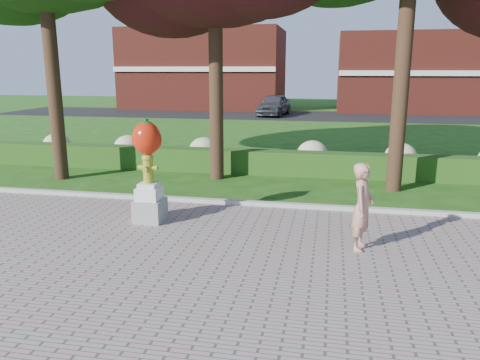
{
  "coord_description": "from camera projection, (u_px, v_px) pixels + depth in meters",
  "views": [
    {
      "loc": [
        1.62,
        -8.55,
        3.5
      ],
      "look_at": [
        -0.25,
        1.0,
        1.19
      ],
      "focal_mm": 35.0,
      "sensor_mm": 36.0,
      "label": 1
    }
  ],
  "objects": [
    {
      "name": "street",
      "position": [
        311.0,
        116.0,
        36.01
      ],
      "size": [
        50.0,
        8.0,
        0.02
      ],
      "primitive_type": "cube",
      "color": "black",
      "rests_on": "ground"
    },
    {
      "name": "curb",
      "position": [
        264.0,
        205.0,
        12.12
      ],
      "size": [
        40.0,
        0.18,
        0.15
      ],
      "primitive_type": "cube",
      "color": "#ADADA5",
      "rests_on": "ground"
    },
    {
      "name": "lawn_hedge",
      "position": [
        281.0,
        163.0,
        15.87
      ],
      "size": [
        24.0,
        0.7,
        0.8
      ],
      "primitive_type": "cube",
      "color": "#1F4814",
      "rests_on": "ground"
    },
    {
      "name": "building_right",
      "position": [
        411.0,
        73.0,
        39.5
      ],
      "size": [
        12.0,
        8.0,
        6.4
      ],
      "primitive_type": "cube",
      "color": "maroon",
      "rests_on": "ground"
    },
    {
      "name": "ground",
      "position": [
        243.0,
        250.0,
        9.28
      ],
      "size": [
        100.0,
        100.0,
        0.0
      ],
      "primitive_type": "plane",
      "color": "#1B4912",
      "rests_on": "ground"
    },
    {
      "name": "building_left",
      "position": [
        205.0,
        69.0,
        42.8
      ],
      "size": [
        14.0,
        8.0,
        7.0
      ],
      "primitive_type": "cube",
      "color": "maroon",
      "rests_on": "ground"
    },
    {
      "name": "parked_car",
      "position": [
        274.0,
        105.0,
        35.93
      ],
      "size": [
        2.49,
        5.0,
        1.64
      ],
      "primitive_type": "imported",
      "rotation": [
        0.0,
        0.0,
        -0.12
      ],
      "color": "#3E3F45",
      "rests_on": "street"
    },
    {
      "name": "woman",
      "position": [
        362.0,
        207.0,
        9.04
      ],
      "size": [
        0.56,
        0.72,
        1.73
      ],
      "primitive_type": "imported",
      "rotation": [
        0.0,
        0.0,
        1.31
      ],
      "color": "tan",
      "rests_on": "walkway"
    },
    {
      "name": "hydrant_sculpture",
      "position": [
        148.0,
        168.0,
        10.65
      ],
      "size": [
        0.7,
        0.66,
        2.39
      ],
      "rotation": [
        0.0,
        0.0,
        -0.01
      ],
      "color": "gray",
      "rests_on": "walkway"
    },
    {
      "name": "hydrangea_row",
      "position": [
        300.0,
        154.0,
        16.68
      ],
      "size": [
        20.1,
        1.1,
        0.99
      ],
      "color": "#B9B78D",
      "rests_on": "ground"
    }
  ]
}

